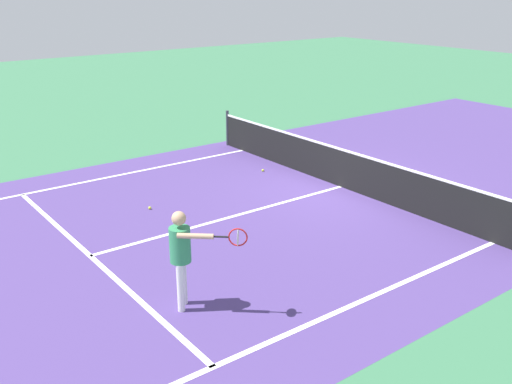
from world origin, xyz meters
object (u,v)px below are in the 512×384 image
at_px(player_near, 182,249).
at_px(tennis_ball_near_net, 263,170).
at_px(net, 342,167).
at_px(tennis_ball_mid_court, 150,208).

bearing_deg(player_near, tennis_ball_near_net, 132.41).
distance_m(net, tennis_ball_near_net, 2.30).
xyz_separation_m(net, tennis_ball_mid_court, (-1.45, -4.44, -0.46)).
relative_size(player_near, tennis_ball_mid_court, 23.96).
bearing_deg(net, tennis_ball_mid_court, -108.09).
bearing_deg(player_near, tennis_ball_mid_court, 159.75).
xyz_separation_m(player_near, tennis_ball_mid_court, (-4.04, 1.49, -0.94)).
relative_size(net, tennis_ball_near_net, 149.44).
bearing_deg(tennis_ball_near_net, player_near, -47.59).
height_order(net, player_near, player_near).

